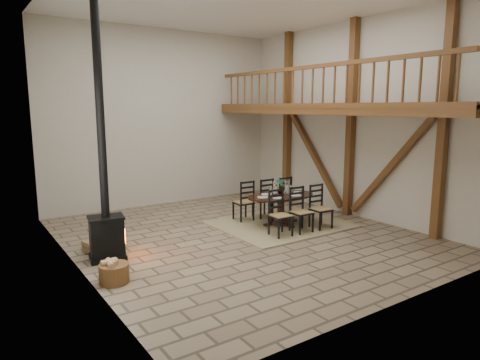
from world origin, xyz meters
TOP-DOWN VIEW (x-y plane):
  - ground at (0.00, 0.00)m, footprint 8.00×8.00m
  - room_shell at (1.19, 0.00)m, footprint 7.02×8.02m
  - rug at (1.30, 0.24)m, footprint 3.00×2.50m
  - dining_table at (1.30, 0.24)m, footprint 1.82×2.05m
  - wood_stove at (-2.93, 0.18)m, footprint 0.71×0.59m
  - log_basket at (-3.18, -0.95)m, footprint 0.48×0.48m
  - log_stack at (-3.03, 0.79)m, footprint 0.39×0.40m

SIDE VIEW (x-z plane):
  - ground at x=0.00m, z-range 0.00..0.00m
  - rug at x=1.30m, z-range 0.00..0.02m
  - log_stack at x=-3.03m, z-range 0.00..0.23m
  - log_basket at x=-3.18m, z-range -0.03..0.37m
  - dining_table at x=1.30m, z-range -0.18..0.96m
  - wood_stove at x=-2.93m, z-range -1.37..3.63m
  - room_shell at x=1.19m, z-range 0.51..5.52m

